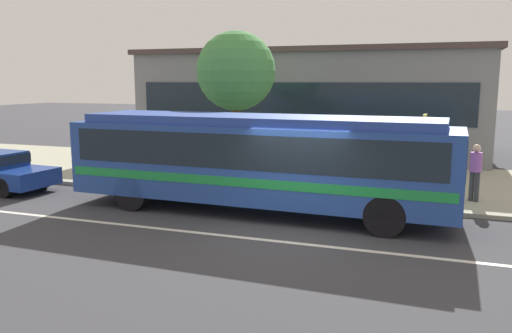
{
  "coord_description": "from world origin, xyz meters",
  "views": [
    {
      "loc": [
        3.24,
        -11.77,
        3.65
      ],
      "look_at": [
        -1.53,
        1.59,
        1.3
      ],
      "focal_mm": 36.32,
      "sensor_mm": 36.0,
      "label": 1
    }
  ],
  "objects": [
    {
      "name": "ground_plane",
      "position": [
        0.0,
        0.0,
        0.0
      ],
      "size": [
        120.0,
        120.0,
        0.0
      ],
      "primitive_type": "plane",
      "color": "#39393E"
    },
    {
      "name": "street_tree_near_stop",
      "position": [
        -4.03,
        6.39,
        3.98
      ],
      "size": [
        2.95,
        2.95,
        5.37
      ],
      "color": "brown",
      "rests_on": "sidewalk_slab"
    },
    {
      "name": "pedestrian_waiting_near_sign",
      "position": [
        4.29,
        4.53,
        1.12
      ],
      "size": [
        0.46,
        0.46,
        1.7
      ],
      "color": "#38393E",
      "rests_on": "sidewalk_slab"
    },
    {
      "name": "pedestrian_standing_by_tree",
      "position": [
        1.68,
        3.37,
        1.17
      ],
      "size": [
        0.4,
        0.4,
        1.78
      ],
      "color": "#3D3A31",
      "rests_on": "sidewalk_slab"
    },
    {
      "name": "pedestrian_walking_along_curb",
      "position": [
        -5.27,
        5.11,
        1.13
      ],
      "size": [
        0.35,
        0.35,
        1.72
      ],
      "color": "#7E7057",
      "rests_on": "sidewalk_slab"
    },
    {
      "name": "bus_stop_sign",
      "position": [
        2.82,
        3.71,
        1.78
      ],
      "size": [
        0.11,
        0.44,
        2.6
      ],
      "color": "gray",
      "rests_on": "sidewalk_slab"
    },
    {
      "name": "transit_bus",
      "position": [
        -1.47,
        1.58,
        1.58
      ],
      "size": [
        10.76,
        2.74,
        2.72
      ],
      "color": "#234596",
      "rests_on": "ground_plane"
    },
    {
      "name": "station_building",
      "position": [
        -2.88,
        14.6,
        2.58
      ],
      "size": [
        16.75,
        8.61,
        5.15
      ],
      "color": "slate",
      "rests_on": "ground_plane"
    },
    {
      "name": "sidewalk_slab",
      "position": [
        0.0,
        6.93,
        0.06
      ],
      "size": [
        60.0,
        8.0,
        0.12
      ],
      "primitive_type": "cube",
      "color": "#A0A088",
      "rests_on": "ground_plane"
    },
    {
      "name": "lane_stripe_center",
      "position": [
        0.0,
        -0.8,
        0.0
      ],
      "size": [
        56.0,
        0.16,
        0.01
      ],
      "primitive_type": "cube",
      "color": "silver",
      "rests_on": "ground_plane"
    }
  ]
}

